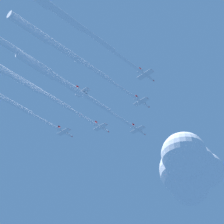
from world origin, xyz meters
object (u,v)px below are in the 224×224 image
(jet_port_inner, at_px, (19,79))
(jet_starboard_inner, at_px, (62,49))
(jet_starboard_mid, at_px, (62,15))
(jet_port_outer, at_px, (1,42))
(jet_lead, at_px, (65,83))

(jet_port_inner, bearing_deg, jet_starboard_inner, -129.97)
(jet_starboard_inner, height_order, jet_starboard_mid, jet_starboard_inner)
(jet_port_inner, distance_m, jet_port_outer, 24.26)
(jet_lead, bearing_deg, jet_port_outer, 136.12)
(jet_port_inner, height_order, jet_starboard_inner, jet_starboard_inner)
(jet_starboard_mid, distance_m, jet_port_outer, 29.46)
(jet_port_inner, height_order, jet_port_outer, jet_port_inner)
(jet_lead, relative_size, jet_port_outer, 1.08)
(jet_lead, distance_m, jet_starboard_mid, 37.36)
(jet_lead, distance_m, jet_port_outer, 34.56)
(jet_lead, xyz_separation_m, jet_starboard_mid, (-37.19, -2.82, 2.22))
(jet_port_inner, distance_m, jet_starboard_mid, 43.50)
(jet_starboard_inner, bearing_deg, jet_lead, 1.44)
(jet_port_outer, bearing_deg, jet_starboard_mid, -114.68)
(jet_lead, height_order, jet_port_inner, jet_port_inner)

